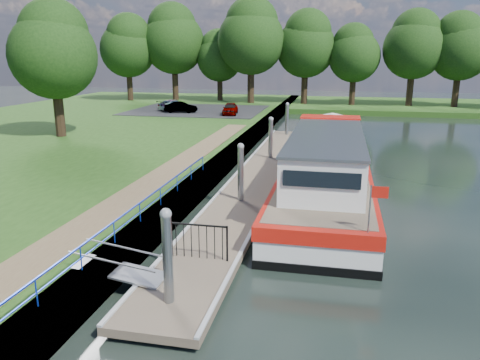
% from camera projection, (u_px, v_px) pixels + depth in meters
% --- Properties ---
extents(ground, '(160.00, 160.00, 0.00)m').
position_uv_depth(ground, '(176.00, 305.00, 12.73)').
color(ground, black).
rests_on(ground, ground).
extents(bank_edge, '(1.10, 90.00, 0.78)m').
position_uv_depth(bank_edge, '(221.00, 165.00, 27.31)').
color(bank_edge, '#473D2D').
rests_on(bank_edge, ground).
extents(far_bank, '(60.00, 18.00, 0.60)m').
position_uv_depth(far_bank, '(403.00, 106.00, 59.38)').
color(far_bank, '#1F4212').
rests_on(far_bank, ground).
extents(footpath, '(1.60, 40.00, 0.05)m').
position_uv_depth(footpath, '(142.00, 188.00, 20.96)').
color(footpath, brown).
rests_on(footpath, riverbank).
extents(carpark, '(14.00, 12.00, 0.06)m').
position_uv_depth(carpark, '(197.00, 110.00, 50.62)').
color(carpark, black).
rests_on(carpark, riverbank).
extents(blue_fence, '(0.04, 18.04, 0.72)m').
position_uv_depth(blue_fence, '(128.00, 217.00, 15.77)').
color(blue_fence, '#0C2DBF').
rests_on(blue_fence, riverbank).
extents(pontoon, '(2.50, 30.00, 0.56)m').
position_uv_depth(pontoon, '(258.00, 179.00, 24.96)').
color(pontoon, brown).
rests_on(pontoon, ground).
extents(mooring_piles, '(0.30, 27.30, 3.55)m').
position_uv_depth(mooring_piles, '(258.00, 159.00, 24.68)').
color(mooring_piles, gray).
rests_on(mooring_piles, ground).
extents(gangway, '(2.58, 1.00, 0.92)m').
position_uv_depth(gangway, '(120.00, 270.00, 13.41)').
color(gangway, '#A5A8AD').
rests_on(gangway, ground).
extents(gate_panel, '(1.85, 0.05, 1.15)m').
position_uv_depth(gate_panel, '(199.00, 236.00, 14.51)').
color(gate_panel, black).
rests_on(gate_panel, ground).
extents(barge, '(4.36, 21.15, 4.78)m').
position_uv_depth(barge, '(327.00, 166.00, 24.02)').
color(barge, black).
rests_on(barge, ground).
extents(horizon_trees, '(54.38, 10.03, 12.87)m').
position_uv_depth(horizon_trees, '(296.00, 43.00, 56.99)').
color(horizon_trees, '#332316').
rests_on(horizon_trees, ground).
extents(bank_tree_a, '(6.12, 6.12, 9.72)m').
position_uv_depth(bank_tree_a, '(54.00, 49.00, 33.08)').
color(bank_tree_a, '#332316').
rests_on(bank_tree_a, riverbank).
extents(car_a, '(1.80, 3.56, 1.16)m').
position_uv_depth(car_a, '(230.00, 109.00, 46.57)').
color(car_a, '#999999').
rests_on(car_a, carpark).
extents(car_b, '(3.38, 1.44, 1.08)m').
position_uv_depth(car_b, '(181.00, 107.00, 48.13)').
color(car_b, '#999999').
rests_on(car_b, carpark).
extents(car_c, '(2.92, 4.13, 1.11)m').
position_uv_depth(car_c, '(173.00, 105.00, 50.27)').
color(car_c, '#999999').
rests_on(car_c, carpark).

